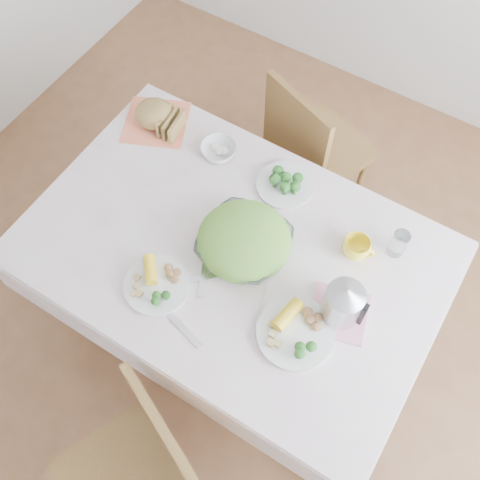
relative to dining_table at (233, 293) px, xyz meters
The scene contains 19 objects.
floor 0.38m from the dining_table, ahead, with size 3.60×3.60×0.00m, color brown.
dining_table is the anchor object (origin of this frame).
tablecloth 0.38m from the dining_table, ahead, with size 1.50×1.00×0.01m, color silver.
chair_near 0.83m from the dining_table, 84.13° to the right, with size 0.42×0.42×0.92m, color brown.
chair_far 0.83m from the dining_table, 92.22° to the left, with size 0.40×0.40×0.89m, color brown.
salad_bowl 0.43m from the dining_table, 33.55° to the left, with size 0.32×0.32×0.08m, color white.
dinner_plate_left 0.50m from the dining_table, 118.52° to the right, with size 0.23×0.23×0.02m, color white.
dinner_plate_right 0.55m from the dining_table, 24.83° to the right, with size 0.26×0.26×0.02m, color white.
broccoli_plate 0.52m from the dining_table, 85.89° to the left, with size 0.22×0.22×0.02m, color beige.
napkin 0.78m from the dining_table, 150.05° to the left, with size 0.25×0.25×0.00m, color #E47351.
bread_loaf 0.81m from the dining_table, 150.05° to the left, with size 0.16×0.15×0.10m, color olive.
fruit_bowl 0.60m from the dining_table, 129.42° to the left, with size 0.14×0.14×0.04m, color white.
yellow_mug 0.61m from the dining_table, 29.98° to the left, with size 0.10×0.10×0.08m, color yellow.
glass_tumbler 0.74m from the dining_table, 31.21° to the left, with size 0.06×0.06×0.11m, color white.
pink_tray 0.59m from the dining_table, ahead, with size 0.19×0.19×0.02m, color pink.
electric_kettle 0.67m from the dining_table, ahead, with size 0.13×0.13×0.18m, color #B2B5BA.
fork_left 0.41m from the dining_table, 105.52° to the right, with size 0.02×0.20×0.00m, color silver.
fork_right 0.41m from the dining_table, 95.78° to the right, with size 0.02×0.21×0.00m, color silver.
knife 0.52m from the dining_table, 89.05° to the right, with size 0.02×0.21×0.00m, color silver.
Camera 1 is at (0.54, -0.81, 2.55)m, focal length 42.00 mm.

